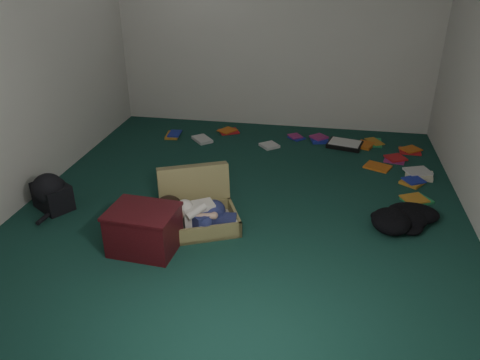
% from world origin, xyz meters
% --- Properties ---
extents(floor, '(4.50, 4.50, 0.00)m').
position_xyz_m(floor, '(0.00, 0.00, 0.00)').
color(floor, '#163F35').
rests_on(floor, ground).
extents(wall_back, '(4.50, 0.00, 4.50)m').
position_xyz_m(wall_back, '(0.00, 2.25, 1.30)').
color(wall_back, white).
rests_on(wall_back, ground).
extents(wall_front, '(4.50, 0.00, 4.50)m').
position_xyz_m(wall_front, '(0.00, -2.25, 1.30)').
color(wall_front, white).
rests_on(wall_front, ground).
extents(wall_left, '(0.00, 4.50, 4.50)m').
position_xyz_m(wall_left, '(-2.00, 0.00, 1.30)').
color(wall_left, white).
rests_on(wall_left, ground).
extents(suitcase, '(0.82, 0.81, 0.46)m').
position_xyz_m(suitcase, '(-0.34, -0.31, 0.14)').
color(suitcase, '#8F844E').
rests_on(suitcase, floor).
extents(person, '(0.69, 0.37, 0.28)m').
position_xyz_m(person, '(-0.32, -0.48, 0.18)').
color(person, white).
rests_on(person, suitcase).
extents(maroon_bin, '(0.55, 0.45, 0.36)m').
position_xyz_m(maroon_bin, '(-0.64, -0.80, 0.18)').
color(maroon_bin, '#430D12').
rests_on(maroon_bin, floor).
extents(backpack, '(0.55, 0.52, 0.26)m').
position_xyz_m(backpack, '(-1.70, -0.33, 0.13)').
color(backpack, black).
rests_on(backpack, floor).
extents(clothing_pile, '(0.53, 0.46, 0.15)m').
position_xyz_m(clothing_pile, '(1.38, -0.05, 0.07)').
color(clothing_pile, black).
rests_on(clothing_pile, floor).
extents(paper_tray, '(0.45, 0.38, 0.05)m').
position_xyz_m(paper_tray, '(0.95, 1.65, 0.03)').
color(paper_tray, black).
rests_on(paper_tray, floor).
extents(book_scatter, '(3.13, 1.75, 0.02)m').
position_xyz_m(book_scatter, '(0.75, 1.41, 0.01)').
color(book_scatter, orange).
rests_on(book_scatter, floor).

